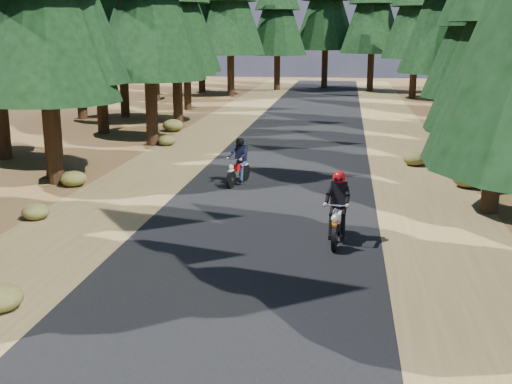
# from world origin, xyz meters

# --- Properties ---
(ground) EXTENTS (120.00, 120.00, 0.00)m
(ground) POSITION_xyz_m (0.00, 0.00, 0.00)
(ground) COLOR #4B321B
(ground) RESTS_ON ground
(road) EXTENTS (6.00, 100.00, 0.01)m
(road) POSITION_xyz_m (0.00, 5.00, 0.01)
(road) COLOR black
(road) RESTS_ON ground
(shoulder_l) EXTENTS (3.20, 100.00, 0.01)m
(shoulder_l) POSITION_xyz_m (-4.60, 5.00, 0.00)
(shoulder_l) COLOR brown
(shoulder_l) RESTS_ON ground
(shoulder_r) EXTENTS (3.20, 100.00, 0.01)m
(shoulder_r) POSITION_xyz_m (4.60, 5.00, 0.00)
(shoulder_r) COLOR brown
(shoulder_r) RESTS_ON ground
(understory_shrubs) EXTENTS (14.06, 32.42, 0.65)m
(understory_shrubs) POSITION_xyz_m (1.20, 7.72, 0.28)
(understory_shrubs) COLOR #474C1E
(understory_shrubs) RESTS_ON ground
(rider_lead) EXTENTS (0.70, 1.92, 1.68)m
(rider_lead) POSITION_xyz_m (1.95, 1.25, 0.57)
(rider_lead) COLOR silver
(rider_lead) RESTS_ON road
(rider_follow) EXTENTS (0.94, 1.78, 1.52)m
(rider_follow) POSITION_xyz_m (-1.33, 6.81, 0.51)
(rider_follow) COLOR #94090A
(rider_follow) RESTS_ON road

